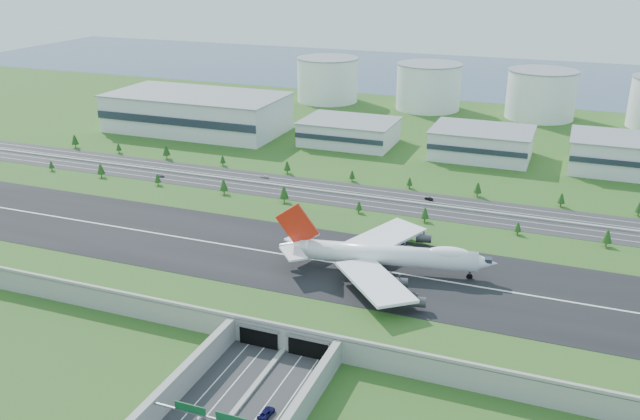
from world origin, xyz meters
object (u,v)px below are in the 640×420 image
(boeing_747, at_px, (386,255))
(car_0, at_px, (200,420))
(fuel_tank_a, at_px, (328,80))
(car_2, at_px, (266,413))
(car_4, at_px, (161,176))
(car_5, at_px, (429,199))
(car_7, at_px, (264,176))

(boeing_747, bearing_deg, car_0, -116.40)
(car_0, bearing_deg, fuel_tank_a, 91.59)
(car_0, relative_size, car_2, 0.74)
(boeing_747, bearing_deg, fuel_tank_a, 103.53)
(fuel_tank_a, distance_m, car_4, 225.90)
(car_0, xyz_separation_m, car_4, (-128.08, 175.09, -0.07))
(car_0, distance_m, car_5, 193.26)
(car_4, bearing_deg, car_5, -74.69)
(fuel_tank_a, distance_m, car_0, 415.91)
(car_5, bearing_deg, boeing_747, 25.45)
(car_0, height_order, car_4, car_0)
(car_4, distance_m, car_5, 148.42)
(fuel_tank_a, height_order, car_0, fuel_tank_a)
(fuel_tank_a, bearing_deg, car_4, -93.80)
(boeing_747, distance_m, car_4, 176.27)
(fuel_tank_a, height_order, car_4, fuel_tank_a)
(car_2, xyz_separation_m, car_5, (3.90, 183.22, -0.11))
(car_0, distance_m, car_4, 216.94)
(car_2, bearing_deg, car_0, 35.66)
(boeing_747, height_order, car_0, boeing_747)
(car_0, bearing_deg, car_4, 111.98)
(fuel_tank_a, xyz_separation_m, car_2, (128.59, -390.81, -16.53))
(fuel_tank_a, xyz_separation_m, car_7, (39.22, -204.85, -16.72))
(car_2, height_order, car_5, car_2)
(fuel_tank_a, relative_size, car_0, 11.00)
(boeing_747, height_order, car_2, boeing_747)
(car_4, bearing_deg, car_7, -61.12)
(car_5, distance_m, car_7, 93.31)
(car_7, bearing_deg, boeing_747, 55.19)
(car_0, bearing_deg, car_5, 70.05)
(fuel_tank_a, bearing_deg, car_5, -57.45)
(car_5, bearing_deg, car_4, -61.32)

